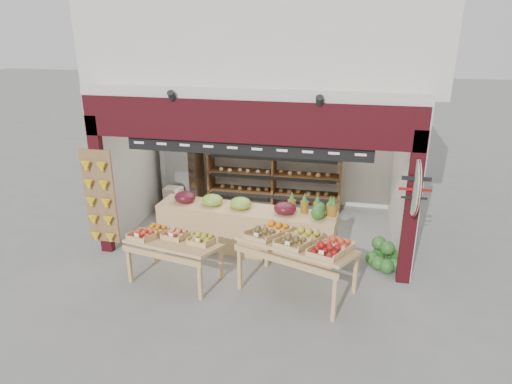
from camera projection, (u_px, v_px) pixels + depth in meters
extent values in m
plane|color=slate|center=(258.00, 239.00, 9.32)|extent=(60.00, 60.00, 0.00)
cube|color=beige|center=(277.00, 141.00, 10.88)|extent=(5.76, 0.18, 3.00)
cube|color=beige|center=(137.00, 153.00, 9.87)|extent=(0.18, 3.38, 3.00)
cube|color=beige|center=(405.00, 169.00, 8.80)|extent=(0.18, 3.38, 3.00)
cube|color=beige|center=(264.00, 83.00, 8.78)|extent=(5.76, 3.38, 0.12)
cube|color=beige|center=(275.00, 20.00, 9.39)|extent=(6.36, 4.60, 2.40)
cube|color=#32080D|center=(245.00, 122.00, 7.42)|extent=(5.70, 0.14, 0.70)
cube|color=#32080D|center=(101.00, 186.00, 8.41)|extent=(0.22, 0.14, 2.65)
cube|color=#32080D|center=(411.00, 210.00, 7.36)|extent=(0.22, 0.14, 2.65)
cube|color=black|center=(246.00, 148.00, 7.60)|extent=(4.20, 0.05, 0.26)
cylinder|color=white|center=(252.00, 133.00, 7.56)|extent=(0.34, 0.05, 0.34)
cube|color=olive|center=(100.00, 197.00, 8.39)|extent=(0.60, 0.04, 1.80)
cylinder|color=#A4CEB9|center=(415.00, 187.00, 7.13)|extent=(0.04, 0.90, 0.90)
cylinder|color=maroon|center=(415.00, 188.00, 7.10)|extent=(0.01, 0.92, 0.92)
cube|color=brown|center=(211.00, 170.00, 10.99)|extent=(0.05, 0.51, 1.64)
cube|color=brown|center=(274.00, 174.00, 10.69)|extent=(0.05, 0.51, 1.64)
cube|color=brown|center=(340.00, 178.00, 10.40)|extent=(0.05, 0.51, 1.64)
cube|color=brown|center=(274.00, 192.00, 10.85)|extent=(3.08, 0.51, 0.04)
cube|color=brown|center=(274.00, 174.00, 10.69)|extent=(3.08, 0.51, 0.04)
cube|color=brown|center=(274.00, 155.00, 10.53)|extent=(3.08, 0.51, 0.04)
cube|color=brown|center=(274.00, 140.00, 10.40)|extent=(3.08, 0.51, 0.04)
cone|color=olive|center=(222.00, 131.00, 10.59)|extent=(0.32, 0.32, 0.28)
cone|color=olive|center=(243.00, 132.00, 10.49)|extent=(0.32, 0.32, 0.28)
cone|color=olive|center=(264.00, 133.00, 10.40)|extent=(0.32, 0.32, 0.28)
cone|color=olive|center=(285.00, 134.00, 10.30)|extent=(0.32, 0.32, 0.28)
cone|color=olive|center=(307.00, 135.00, 10.21)|extent=(0.32, 0.32, 0.28)
cone|color=olive|center=(329.00, 136.00, 10.11)|extent=(0.32, 0.32, 0.28)
cube|color=silver|center=(183.00, 168.00, 10.73)|extent=(0.87, 0.87, 1.88)
cube|color=silver|center=(172.00, 207.00, 10.44)|extent=(0.44, 0.35, 0.36)
cube|color=silver|center=(173.00, 194.00, 10.31)|extent=(0.40, 0.33, 0.30)
cube|color=#165422|center=(193.00, 213.00, 10.22)|extent=(0.42, 0.33, 0.30)
cube|color=silver|center=(200.00, 207.00, 10.59)|extent=(0.38, 0.30, 0.28)
cube|color=#D9B86F|center=(246.00, 229.00, 8.76)|extent=(3.47, 0.94, 0.86)
ellipsoid|color=#59141E|center=(185.00, 197.00, 8.90)|extent=(0.42, 0.38, 0.23)
ellipsoid|color=#8CB23F|center=(212.00, 200.00, 8.75)|extent=(0.42, 0.38, 0.23)
ellipsoid|color=#8CB23F|center=(241.00, 203.00, 8.60)|extent=(0.42, 0.38, 0.23)
ellipsoid|color=#59141E|center=(285.00, 208.00, 8.37)|extent=(0.42, 0.38, 0.23)
cylinder|color=olive|center=(292.00, 206.00, 8.47)|extent=(0.15, 0.15, 0.22)
cylinder|color=olive|center=(304.00, 207.00, 8.41)|extent=(0.15, 0.15, 0.22)
cylinder|color=olive|center=(317.00, 208.00, 8.35)|extent=(0.15, 0.15, 0.22)
cylinder|color=olive|center=(330.00, 210.00, 8.28)|extent=(0.15, 0.15, 0.22)
cylinder|color=olive|center=(333.00, 210.00, 8.27)|extent=(0.15, 0.15, 0.22)
cube|color=#D9B86F|center=(174.00, 244.00, 7.63)|extent=(1.61, 1.10, 0.22)
cube|color=#D9B86F|center=(130.00, 266.00, 7.71)|extent=(0.07, 0.07, 0.59)
cube|color=#D9B86F|center=(200.00, 283.00, 7.21)|extent=(0.07, 0.07, 0.59)
cube|color=#D9B86F|center=(154.00, 248.00, 8.32)|extent=(0.07, 0.07, 0.59)
cube|color=#D9B86F|center=(221.00, 263.00, 7.83)|extent=(0.07, 0.07, 0.59)
cube|color=#D9B86F|center=(298.00, 246.00, 7.26)|extent=(2.01, 1.54, 0.26)
cube|color=#D9B86F|center=(240.00, 269.00, 7.48)|extent=(0.08, 0.08, 0.73)
cube|color=#D9B86F|center=(334.00, 300.00, 6.66)|extent=(0.08, 0.08, 0.73)
cube|color=#D9B86F|center=(267.00, 248.00, 8.18)|extent=(0.08, 0.08, 0.73)
cube|color=#D9B86F|center=(356.00, 273.00, 7.36)|extent=(0.08, 0.08, 0.73)
sphere|color=#1F501A|center=(378.00, 263.00, 8.15)|extent=(0.27, 0.27, 0.27)
sphere|color=#1F501A|center=(395.00, 264.00, 8.09)|extent=(0.27, 0.27, 0.27)
sphere|color=#1F501A|center=(378.00, 255.00, 8.41)|extent=(0.27, 0.27, 0.27)
sphere|color=#1F501A|center=(394.00, 257.00, 8.35)|extent=(0.27, 0.27, 0.27)
sphere|color=#1F501A|center=(388.00, 248.00, 8.16)|extent=(0.27, 0.27, 0.27)
sphere|color=#1F501A|center=(387.00, 266.00, 8.03)|extent=(0.27, 0.27, 0.27)
sphere|color=#1F501A|center=(373.00, 258.00, 8.29)|extent=(0.27, 0.27, 0.27)
sphere|color=#1F501A|center=(379.00, 243.00, 8.34)|extent=(0.27, 0.27, 0.27)
sphere|color=#1F501A|center=(397.00, 260.00, 8.24)|extent=(0.27, 0.27, 0.27)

